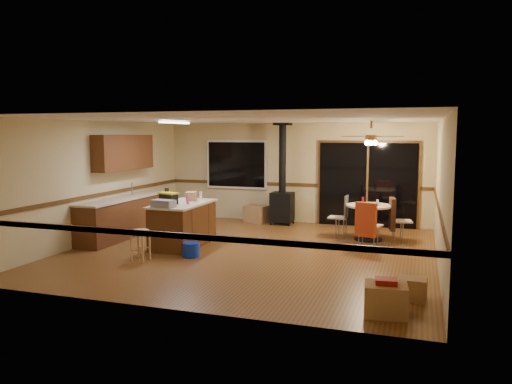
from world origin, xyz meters
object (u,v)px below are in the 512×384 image
at_px(kitchen_island, 183,224).
at_px(chair_right, 394,214).
at_px(wood_stove, 282,196).
at_px(blue_bucket, 191,250).
at_px(dining_table, 369,216).
at_px(toolbox_grey, 163,204).
at_px(box_corner_b, 412,289).
at_px(box_corner_a, 386,300).
at_px(toolbox_black, 168,199).
at_px(chair_near, 366,220).
at_px(bar_stool, 140,245).
at_px(chair_left, 342,212).
at_px(box_under_window, 257,214).

xyz_separation_m(kitchen_island, chair_right, (4.13, 1.81, 0.14)).
bearing_deg(wood_stove, kitchen_island, -113.09).
distance_m(blue_bucket, dining_table, 4.03).
distance_m(wood_stove, chair_right, 3.10).
height_order(toolbox_grey, box_corner_b, toolbox_grey).
bearing_deg(blue_bucket, wood_stove, 79.38).
relative_size(chair_right, box_corner_a, 1.31).
xyz_separation_m(toolbox_black, box_corner_b, (4.81, -1.88, -0.84)).
height_order(toolbox_grey, chair_near, toolbox_grey).
relative_size(kitchen_island, box_corner_b, 4.29).
height_order(kitchen_island, bar_stool, kitchen_island).
bearing_deg(blue_bucket, chair_right, 36.47).
bearing_deg(chair_near, box_corner_b, -72.49).
distance_m(blue_bucket, chair_right, 4.45).
bearing_deg(box_corner_a, dining_table, 98.30).
bearing_deg(chair_left, chair_near, -57.02).
xyz_separation_m(toolbox_black, box_corner_a, (4.49, -2.60, -0.80)).
relative_size(kitchen_island, wood_stove, 0.67).
xyz_separation_m(dining_table, box_corner_b, (0.99, -3.89, -0.38)).
bearing_deg(blue_bucket, dining_table, 40.66).
distance_m(bar_stool, box_under_window, 4.53).
xyz_separation_m(toolbox_grey, blue_bucket, (0.67, -0.17, -0.83)).
height_order(blue_bucket, box_corner_a, box_corner_a).
height_order(chair_right, box_corner_b, chair_right).
bearing_deg(box_corner_a, blue_bucket, 151.70).
bearing_deg(toolbox_black, box_under_window, 76.56).
bearing_deg(chair_near, chair_right, 61.37).
xyz_separation_m(toolbox_grey, toolbox_black, (-0.12, 0.43, 0.03)).
xyz_separation_m(wood_stove, toolbox_grey, (-1.39, -3.70, 0.24)).
height_order(toolbox_grey, box_under_window, toolbox_grey).
distance_m(chair_left, box_corner_a, 4.89).
height_order(kitchen_island, chair_left, chair_left).
bearing_deg(toolbox_grey, chair_right, 30.23).
bearing_deg(box_corner_b, chair_right, 96.80).
distance_m(kitchen_island, dining_table, 4.03).
xyz_separation_m(blue_bucket, dining_table, (3.04, 2.61, 0.40)).
bearing_deg(dining_table, chair_near, -87.79).
relative_size(blue_bucket, box_corner_a, 0.61).
relative_size(toolbox_black, blue_bucket, 1.13).
xyz_separation_m(chair_near, box_corner_b, (0.95, -3.02, -0.44)).
relative_size(wood_stove, box_corner_a, 4.70).
relative_size(kitchen_island, dining_table, 1.71).
bearing_deg(bar_stool, blue_bucket, 35.65).
bearing_deg(box_under_window, bar_stool, -99.81).
bearing_deg(chair_left, toolbox_grey, -140.78).
bearing_deg(chair_near, toolbox_grey, -157.20).
bearing_deg(toolbox_grey, chair_left, 39.22).
distance_m(chair_near, box_corner_a, 3.81).
bearing_deg(kitchen_island, box_corner_b, -24.53).
relative_size(kitchen_island, box_under_window, 3.00).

